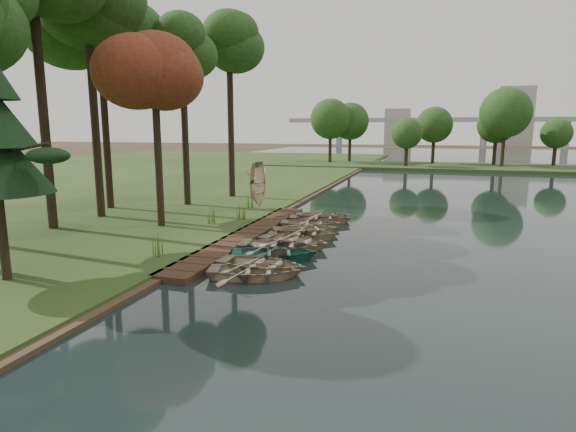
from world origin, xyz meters
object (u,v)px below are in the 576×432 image
(stored_rowboat, at_px, (259,204))
(rowboat_0, at_px, (254,269))
(boardwalk, at_px, (248,235))
(rowboat_1, at_px, (261,262))
(rowboat_2, at_px, (274,252))

(stored_rowboat, bearing_deg, rowboat_0, -147.38)
(rowboat_0, bearing_deg, stored_rowboat, 6.41)
(boardwalk, relative_size, rowboat_1, 4.31)
(rowboat_1, bearing_deg, rowboat_2, 4.57)
(rowboat_2, height_order, stored_rowboat, stored_rowboat)
(rowboat_1, xyz_separation_m, rowboat_2, (-0.03, 1.74, 0.00))
(rowboat_0, height_order, stored_rowboat, stored_rowboat)
(boardwalk, relative_size, rowboat_2, 4.27)
(boardwalk, bearing_deg, rowboat_2, -54.11)
(rowboat_0, relative_size, rowboat_2, 0.94)
(boardwalk, xyz_separation_m, rowboat_1, (2.79, -5.55, 0.28))
(boardwalk, xyz_separation_m, rowboat_0, (2.82, -6.43, 0.27))
(boardwalk, relative_size, rowboat_0, 4.53)
(rowboat_1, bearing_deg, stored_rowboat, 24.37)
(boardwalk, bearing_deg, rowboat_0, -66.34)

